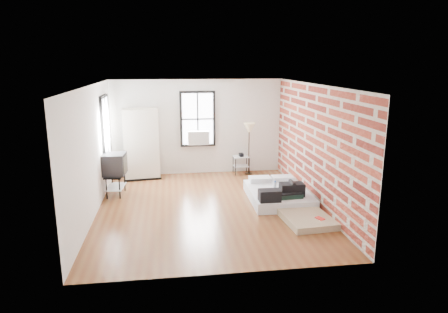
{
  "coord_description": "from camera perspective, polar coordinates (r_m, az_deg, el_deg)",
  "views": [
    {
      "loc": [
        -0.83,
        -8.69,
        3.29
      ],
      "look_at": [
        0.41,
        0.3,
        1.13
      ],
      "focal_mm": 32.0,
      "sensor_mm": 36.0,
      "label": 1
    }
  ],
  "objects": [
    {
      "name": "side_table",
      "position": [
        11.95,
        2.47,
        -0.5
      ],
      "size": [
        0.5,
        0.41,
        0.63
      ],
      "rotation": [
        0.0,
        0.0,
        0.07
      ],
      "color": "black",
      "rests_on": "ground"
    },
    {
      "name": "wardrobe",
      "position": [
        11.6,
        -11.75,
        1.74
      ],
      "size": [
        1.08,
        0.7,
        2.02
      ],
      "rotation": [
        0.0,
        0.0,
        0.11
      ],
      "color": "black",
      "rests_on": "ground"
    },
    {
      "name": "mattress_bare",
      "position": [
        9.03,
        10.46,
        -7.45
      ],
      "size": [
        1.08,
        1.84,
        0.38
      ],
      "rotation": [
        0.0,
        0.0,
        0.09
      ],
      "color": "tan",
      "rests_on": "ground"
    },
    {
      "name": "floor_lamp",
      "position": [
        11.74,
        3.62,
        3.69
      ],
      "size": [
        0.33,
        0.33,
        1.55
      ],
      "color": "black",
      "rests_on": "ground"
    },
    {
      "name": "mattress_main",
      "position": [
        9.84,
        7.76,
        -5.25
      ],
      "size": [
        1.43,
        1.92,
        0.61
      ],
      "rotation": [
        0.0,
        0.0,
        -0.02
      ],
      "color": "white",
      "rests_on": "ground"
    },
    {
      "name": "tv_stand",
      "position": [
        10.32,
        -15.33,
        -1.24
      ],
      "size": [
        0.58,
        0.79,
        1.07
      ],
      "rotation": [
        0.0,
        0.0,
        -0.09
      ],
      "color": "black",
      "rests_on": "ground"
    },
    {
      "name": "ground",
      "position": [
        9.33,
        -2.28,
        -7.27
      ],
      "size": [
        6.0,
        6.0,
        0.0
      ],
      "primitive_type": "plane",
      "color": "brown",
      "rests_on": "ground"
    },
    {
      "name": "room_shell",
      "position": [
        9.25,
        -1.17,
        3.72
      ],
      "size": [
        5.02,
        6.02,
        2.8
      ],
      "color": "silver",
      "rests_on": "ground"
    }
  ]
}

